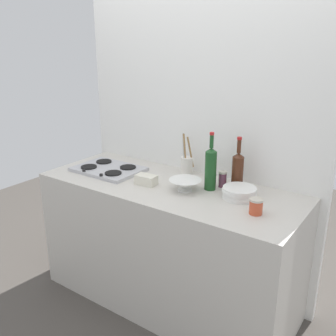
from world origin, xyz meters
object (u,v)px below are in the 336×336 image
object	(u,v)px
butter_dish	(146,180)
utensil_crock	(187,164)
mixing_bowl	(185,185)
condiment_jar_front	(223,179)
wine_bottle_leftmost	(238,169)
condiment_jar_rear	(256,206)
stovetop_hob	(108,169)
wine_bottle_mid_left	(211,168)
plate_stack	(239,193)

from	to	relation	value
butter_dish	utensil_crock	world-z (taller)	utensil_crock
mixing_bowl	condiment_jar_front	xyz separation A→B (m)	(0.17, 0.20, 0.01)
condiment_jar_front	utensil_crock	bearing A→B (deg)	166.70
wine_bottle_leftmost	butter_dish	size ratio (longest dim) A/B	2.47
utensil_crock	condiment_jar_rear	world-z (taller)	utensil_crock
wine_bottle_leftmost	butter_dish	xyz separation A→B (m)	(-0.53, -0.28, -0.10)
wine_bottle_leftmost	condiment_jar_rear	bearing A→B (deg)	-49.42
utensil_crock	stovetop_hob	bearing A→B (deg)	-152.64
stovetop_hob	mixing_bowl	size ratio (longest dim) A/B	2.30
condiment_jar_rear	wine_bottle_leftmost	bearing A→B (deg)	130.58
wine_bottle_mid_left	butter_dish	distance (m)	0.44
plate_stack	condiment_jar_front	xyz separation A→B (m)	(-0.17, 0.11, 0.02)
plate_stack	utensil_crock	xyz separation A→B (m)	(-0.50, 0.19, 0.04)
mixing_bowl	condiment_jar_rear	distance (m)	0.51
plate_stack	mixing_bowl	size ratio (longest dim) A/B	1.01
wine_bottle_mid_left	butter_dish	size ratio (longest dim) A/B	2.72
butter_dish	condiment_jar_front	size ratio (longest dim) A/B	1.30
butter_dish	utensil_crock	size ratio (longest dim) A/B	0.46
condiment_jar_rear	mixing_bowl	bearing A→B (deg)	172.45
plate_stack	condiment_jar_front	world-z (taller)	condiment_jar_front
wine_bottle_leftmost	condiment_jar_front	distance (m)	0.12
mixing_bowl	wine_bottle_leftmost	bearing A→B (deg)	42.08
stovetop_hob	wine_bottle_leftmost	size ratio (longest dim) A/B	1.42
stovetop_hob	wine_bottle_mid_left	xyz separation A→B (m)	(0.80, 0.11, 0.13)
wine_bottle_mid_left	condiment_jar_front	bearing A→B (deg)	60.26
stovetop_hob	mixing_bowl	distance (m)	0.68
wine_bottle_leftmost	wine_bottle_mid_left	size ratio (longest dim) A/B	0.91
butter_dish	condiment_jar_rear	xyz separation A→B (m)	(0.78, -0.01, 0.01)
plate_stack	stovetop_hob	bearing A→B (deg)	-175.51
utensil_crock	condiment_jar_front	xyz separation A→B (m)	(0.33, -0.08, -0.02)
stovetop_hob	mixing_bowl	xyz separation A→B (m)	(0.68, -0.01, 0.03)
wine_bottle_leftmost	condiment_jar_front	xyz separation A→B (m)	(-0.09, -0.03, -0.07)
butter_dish	condiment_jar_rear	distance (m)	0.78
stovetop_hob	butter_dish	size ratio (longest dim) A/B	3.50
stovetop_hob	utensil_crock	size ratio (longest dim) A/B	1.60
wine_bottle_mid_left	mixing_bowl	distance (m)	0.20
plate_stack	butter_dish	size ratio (longest dim) A/B	1.53
stovetop_hob	utensil_crock	world-z (taller)	utensil_crock
plate_stack	condiment_jar_rear	distance (m)	0.23
stovetop_hob	mixing_bowl	bearing A→B (deg)	-0.52
wine_bottle_mid_left	condiment_jar_rear	distance (m)	0.44
plate_stack	utensil_crock	world-z (taller)	utensil_crock
stovetop_hob	wine_bottle_mid_left	world-z (taller)	wine_bottle_mid_left
butter_dish	condiment_jar_front	bearing A→B (deg)	29.70
stovetop_hob	wine_bottle_leftmost	xyz separation A→B (m)	(0.93, 0.22, 0.11)
mixing_bowl	wine_bottle_mid_left	bearing A→B (deg)	43.73
condiment_jar_rear	utensil_crock	bearing A→B (deg)	153.00
condiment_jar_front	stovetop_hob	bearing A→B (deg)	-167.30
wine_bottle_mid_left	butter_dish	bearing A→B (deg)	-156.77
wine_bottle_leftmost	utensil_crock	distance (m)	0.42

